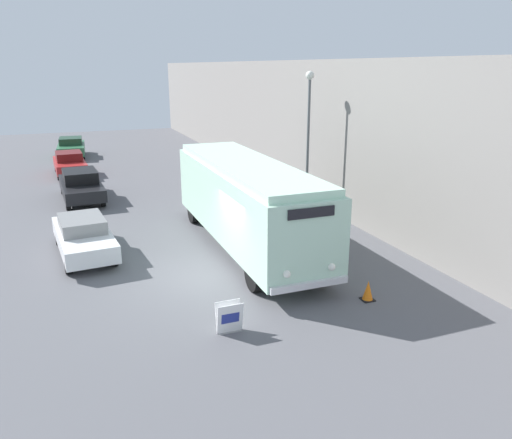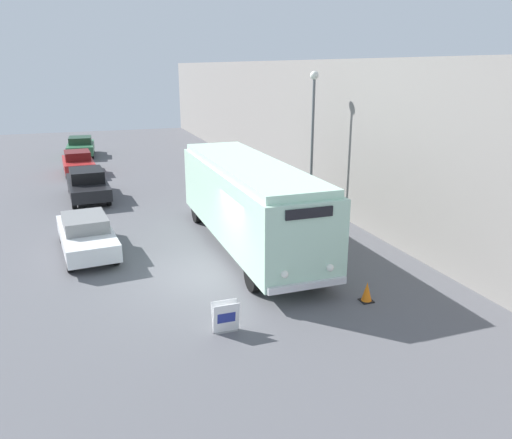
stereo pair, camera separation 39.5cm
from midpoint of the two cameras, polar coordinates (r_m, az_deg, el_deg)
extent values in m
plane|color=#56565B|center=(16.26, -5.76, -6.29)|extent=(80.00, 80.00, 0.00)
cube|color=gray|center=(26.99, 3.24, 10.56)|extent=(0.30, 60.00, 6.73)
cylinder|color=black|center=(14.91, -0.97, -6.37)|extent=(0.28, 1.00, 1.00)
cylinder|color=black|center=(15.73, 6.55, -5.18)|extent=(0.28, 1.00, 1.00)
cylinder|color=black|center=(21.52, -7.71, 0.94)|extent=(0.28, 1.00, 1.00)
cylinder|color=black|center=(22.10, -2.20, 1.52)|extent=(0.28, 1.00, 1.00)
cube|color=#B2DBC1|center=(18.10, -1.74, 2.03)|extent=(2.51, 10.10, 2.46)
cube|color=silver|center=(17.80, -1.78, 6.22)|extent=(2.31, 9.70, 0.24)
cube|color=silver|center=(14.03, 5.34, -7.47)|extent=(2.38, 0.12, 0.20)
sphere|color=white|center=(13.61, 2.72, -6.23)|extent=(0.22, 0.22, 0.22)
sphere|color=white|center=(14.18, 7.84, -5.38)|extent=(0.22, 0.22, 0.22)
cube|color=black|center=(13.34, 5.51, 0.78)|extent=(1.38, 0.06, 0.28)
cube|color=gray|center=(12.98, -3.93, -12.65)|extent=(0.60, 0.18, 0.01)
cube|color=white|center=(12.73, -3.87, -11.24)|extent=(0.67, 0.17, 0.81)
cube|color=white|center=(12.85, -4.07, -10.96)|extent=(0.67, 0.17, 0.81)
cube|color=navy|center=(12.70, -3.85, -11.20)|extent=(0.47, 0.06, 0.28)
cylinder|color=#595E60|center=(22.02, 5.42, 8.02)|extent=(0.12, 0.12, 5.96)
sphere|color=silver|center=(21.75, 5.65, 16.08)|extent=(0.36, 0.36, 0.36)
cylinder|color=black|center=(17.35, -21.27, -4.81)|extent=(0.22, 0.61, 0.61)
cylinder|color=black|center=(17.49, -16.57, -4.15)|extent=(0.22, 0.61, 0.61)
cylinder|color=black|center=(20.21, -22.13, -1.85)|extent=(0.22, 0.61, 0.61)
cylinder|color=black|center=(20.33, -18.09, -1.31)|extent=(0.22, 0.61, 0.61)
cube|color=silver|center=(18.73, -19.64, -2.06)|extent=(2.09, 4.57, 0.60)
cube|color=gray|center=(18.68, -19.85, -0.43)|extent=(1.62, 2.11, 0.46)
cylinder|color=black|center=(24.90, -21.11, 1.77)|extent=(0.22, 0.67, 0.67)
cylinder|color=black|center=(25.02, -17.53, 2.19)|extent=(0.22, 0.67, 0.67)
cylinder|color=black|center=(28.16, -21.57, 3.40)|extent=(0.22, 0.67, 0.67)
cylinder|color=black|center=(28.26, -18.40, 3.77)|extent=(0.22, 0.67, 0.67)
cube|color=black|center=(26.51, -19.73, 3.44)|extent=(2.08, 4.84, 0.58)
cube|color=black|center=(26.50, -19.88, 4.71)|extent=(1.67, 2.22, 0.57)
cylinder|color=black|center=(31.71, -21.90, 4.77)|extent=(0.22, 0.65, 0.65)
cylinder|color=black|center=(31.79, -19.26, 5.08)|extent=(0.22, 0.65, 0.65)
cylinder|color=black|center=(34.44, -22.15, 5.64)|extent=(0.22, 0.65, 0.65)
cylinder|color=black|center=(34.52, -19.71, 5.93)|extent=(0.22, 0.65, 0.65)
cube|color=#A52323|center=(33.05, -20.81, 5.85)|extent=(1.94, 4.27, 0.56)
cube|color=#5B1313|center=(33.07, -20.93, 6.79)|extent=(1.57, 1.96, 0.51)
cylinder|color=black|center=(38.26, -21.81, 6.69)|extent=(0.22, 0.61, 0.61)
cylinder|color=black|center=(38.18, -19.45, 6.92)|extent=(0.22, 0.61, 0.61)
cylinder|color=black|center=(41.10, -21.61, 7.36)|extent=(0.22, 0.61, 0.61)
cylinder|color=black|center=(41.03, -19.41, 7.57)|extent=(0.22, 0.61, 0.61)
cube|color=#2D6642|center=(39.59, -20.62, 7.60)|extent=(2.07, 4.37, 0.64)
cube|color=#193824|center=(39.61, -20.70, 8.42)|extent=(1.66, 2.01, 0.48)
cube|color=black|center=(14.84, 11.86, -8.93)|extent=(0.36, 0.36, 0.03)
cone|color=orange|center=(14.71, 11.93, -7.90)|extent=(0.30, 0.30, 0.56)
camera|label=1|loc=(0.20, -90.73, -0.22)|focal=35.00mm
camera|label=2|loc=(0.20, 89.27, 0.22)|focal=35.00mm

